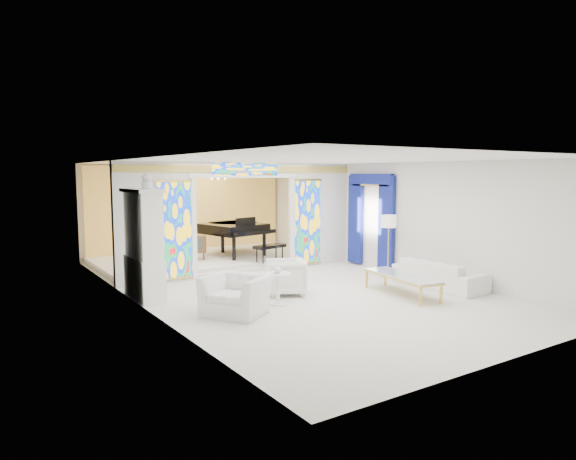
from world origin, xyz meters
TOP-DOWN VIEW (x-y plane):
  - floor at (0.00, 0.00)m, footprint 12.00×12.00m
  - ceiling at (0.00, 0.00)m, footprint 7.00×12.00m
  - wall_back at (0.00, 6.00)m, footprint 7.00×0.02m
  - wall_front at (0.00, -6.00)m, footprint 7.00×0.02m
  - wall_left at (-3.50, 0.00)m, footprint 0.02×12.00m
  - wall_right at (3.50, 0.00)m, footprint 0.02×12.00m
  - partition_wall at (0.00, 2.00)m, footprint 7.00×0.22m
  - stained_glass_left at (-2.03, 1.89)m, footprint 0.90×0.04m
  - stained_glass_right at (2.03, 1.89)m, footprint 0.90×0.04m
  - stained_glass_transom at (0.00, 1.89)m, footprint 2.00×0.04m
  - alcove_platform at (0.00, 4.10)m, footprint 6.80×3.80m
  - gold_curtain_back at (0.00, 5.88)m, footprint 6.70×0.10m
  - chandelier at (0.20, 4.00)m, footprint 0.48×0.48m
  - blue_drapes at (3.40, 0.70)m, footprint 0.14×1.85m
  - china_cabinet at (-3.22, 0.60)m, footprint 0.56×1.46m
  - armchair_left at (-2.17, -1.66)m, footprint 1.49×1.53m
  - armchair_right at (-0.46, -0.78)m, footprint 1.15×1.14m
  - sofa at (2.95, -2.21)m, footprint 0.92×2.25m
  - side_table at (-1.10, -1.46)m, footprint 0.55×0.55m
  - vase at (-1.10, -1.46)m, footprint 0.22×0.22m
  - coffee_table at (1.64, -2.27)m, footprint 0.94×2.16m
  - floor_lamp at (2.80, -0.65)m, footprint 0.51×0.51m
  - grand_piano at (0.72, 3.99)m, footprint 2.14×3.29m
  - tv_console at (-0.70, 3.73)m, footprint 0.71×0.59m

SIDE VIEW (x-z plane):
  - floor at x=0.00m, z-range 0.00..0.00m
  - alcove_platform at x=0.00m, z-range 0.00..0.18m
  - sofa at x=2.95m, z-range 0.00..0.65m
  - armchair_left at x=-2.17m, z-range 0.00..0.75m
  - armchair_right at x=-0.46m, z-range 0.00..0.79m
  - coffee_table at x=1.64m, z-range 0.19..0.66m
  - side_table at x=-1.10m, z-range 0.10..0.77m
  - tv_console at x=-0.70m, z-range 0.29..0.99m
  - vase at x=-1.10m, z-range 0.67..0.85m
  - grand_piano at x=0.72m, z-range 0.39..1.61m
  - china_cabinet at x=-3.22m, z-range -0.19..2.53m
  - stained_glass_left at x=-2.03m, z-range 0.10..2.50m
  - stained_glass_right at x=2.03m, z-range 0.10..2.50m
  - floor_lamp at x=2.80m, z-range 0.58..2.22m
  - wall_back at x=0.00m, z-range 0.00..3.00m
  - wall_front at x=0.00m, z-range 0.00..3.00m
  - wall_left at x=-3.50m, z-range 0.00..3.00m
  - wall_right at x=3.50m, z-range 0.00..3.00m
  - gold_curtain_back at x=0.00m, z-range 0.05..2.95m
  - blue_drapes at x=3.40m, z-range 0.25..2.90m
  - partition_wall at x=0.00m, z-range 0.15..3.15m
  - chandelier at x=0.20m, z-range 2.40..2.70m
  - stained_glass_transom at x=0.00m, z-range 2.65..2.99m
  - ceiling at x=0.00m, z-range 2.99..3.01m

